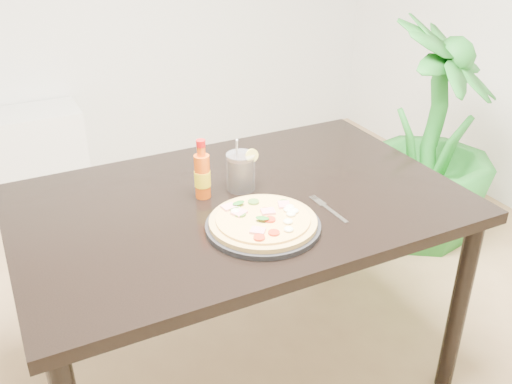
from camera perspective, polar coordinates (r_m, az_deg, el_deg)
name	(u,v)px	position (r m, az deg, el deg)	size (l,w,h in m)	color
dining_table	(239,221)	(1.86, -1.66, -2.90)	(1.40, 0.90, 0.75)	black
plate	(263,226)	(1.65, 0.70, -3.44)	(0.34, 0.34, 0.02)	black
pizza	(263,220)	(1.65, 0.73, -2.84)	(0.31, 0.31, 0.03)	tan
hot_sauce_bottle	(202,175)	(1.80, -5.39, 1.72)	(0.06, 0.06, 0.20)	#DC4F0C
cola_cup	(241,172)	(1.85, -1.53, 1.98)	(0.10, 0.09, 0.18)	black
fork	(327,208)	(1.77, 7.15, -1.62)	(0.03, 0.19, 0.00)	silver
houseplant	(434,138)	(2.91, 17.35, 5.21)	(0.62, 0.62, 1.11)	#207825
plant_pot	(421,217)	(3.10, 16.20, -2.38)	(0.28, 0.28, 0.22)	brown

